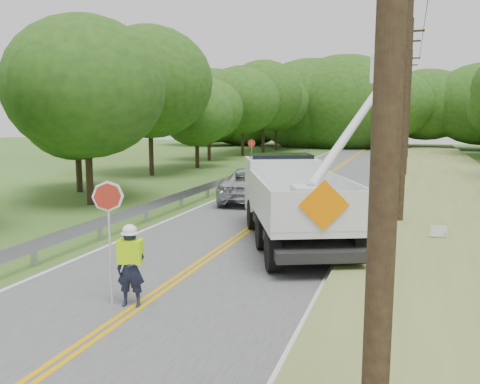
% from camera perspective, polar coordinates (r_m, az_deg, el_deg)
% --- Properties ---
extents(ground, '(140.00, 140.00, 0.00)m').
position_cam_1_polar(ground, '(11.37, -10.05, -11.85)').
color(ground, '#3E581F').
rests_on(ground, ground).
extents(road, '(7.20, 96.00, 0.03)m').
position_cam_1_polar(road, '(24.19, 6.14, -0.80)').
color(road, '#49494B').
rests_on(road, ground).
extents(guardrail, '(0.18, 48.00, 0.77)m').
position_cam_1_polar(guardrail, '(26.12, -2.02, 1.15)').
color(guardrail, '#A0A1A9').
rests_on(guardrail, ground).
extents(utility_poles, '(1.60, 43.30, 10.00)m').
position_cam_1_polar(utility_poles, '(26.34, 18.72, 11.05)').
color(utility_poles, black).
rests_on(utility_poles, ground).
extents(tall_grass_verge, '(7.00, 96.00, 0.30)m').
position_cam_1_polar(tall_grass_verge, '(23.67, 23.16, -1.32)').
color(tall_grass_verge, olive).
rests_on(tall_grass_verge, ground).
extents(treeline_left, '(10.74, 53.72, 10.19)m').
position_cam_1_polar(treeline_left, '(42.27, -3.11, 10.79)').
color(treeline_left, '#332319').
rests_on(treeline_left, ground).
extents(treeline_horizon, '(57.77, 15.40, 12.79)m').
position_cam_1_polar(treeline_horizon, '(65.81, 13.59, 9.74)').
color(treeline_horizon, '#204515').
rests_on(treeline_horizon, ground).
extents(flagger, '(1.05, 0.52, 2.65)m').
position_cam_1_polar(flagger, '(10.63, -12.57, -7.90)').
color(flagger, '#191E33').
rests_on(flagger, road).
extents(bucket_truck, '(5.43, 7.83, 7.23)m').
position_cam_1_polar(bucket_truck, '(16.56, 6.49, 0.53)').
color(bucket_truck, black).
rests_on(bucket_truck, road).
extents(suv_silver, '(3.67, 6.06, 1.57)m').
position_cam_1_polar(suv_silver, '(23.52, 1.36, 0.94)').
color(suv_silver, '#B4B5BC').
rests_on(suv_silver, road).
extents(suv_darkgrey, '(2.05, 4.79, 1.38)m').
position_cam_1_polar(suv_darkgrey, '(33.57, 6.35, 3.03)').
color(suv_darkgrey, '#33373A').
rests_on(suv_darkgrey, road).
extents(stop_sign_permanent, '(0.50, 0.22, 2.48)m').
position_cam_1_polar(stop_sign_permanent, '(33.47, 1.34, 4.67)').
color(stop_sign_permanent, '#A0A1A9').
rests_on(stop_sign_permanent, ground).
extents(yard_sign, '(0.48, 0.12, 0.70)m').
position_cam_1_polar(yard_sign, '(16.24, 21.94, -4.28)').
color(yard_sign, white).
rests_on(yard_sign, ground).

